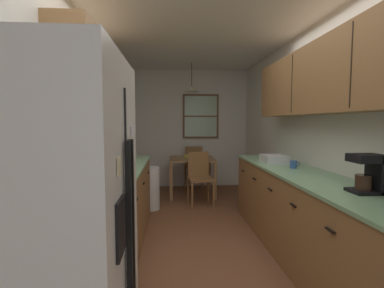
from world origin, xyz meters
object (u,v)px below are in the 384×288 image
Objects in this scene: stove_range at (80,260)px; storage_canister at (101,170)px; mug_spare at (294,164)px; dining_chair_far at (194,164)px; microwave_over_range at (57,89)px; refrigerator at (41,254)px; trash_bin at (151,188)px; dining_chair_near at (200,175)px; dining_table at (192,164)px; table_serving_bowl at (189,156)px; dish_rack at (274,159)px; coffee_maker at (370,173)px.

stove_range reaches higher than storage_canister.
stove_range reaches higher than mug_spare.
microwave_over_range is at bearing -106.88° from dining_chair_far.
refrigerator is 2.47× the size of trash_bin.
dining_chair_near is at bearing 62.59° from storage_canister.
dining_table is at bearing 98.25° from dining_chair_near.
mug_spare reaches higher than table_serving_bowl.
stove_range reaches higher than trash_bin.
dish_rack is (0.91, -1.92, 0.34)m from dining_table.
stove_range is 3.84× the size of coffee_maker.
refrigerator is at bearing -130.29° from dish_rack.
dining_chair_near is (0.09, -0.62, -0.11)m from dining_table.
dining_chair_far is (0.09, 0.62, -0.11)m from dining_table.
stove_range reaches higher than dining_chair_near.
refrigerator reaches higher than dish_rack.
microwave_over_range is 0.65× the size of dining_chair_near.
stove_range is 3.66m from table_serving_bowl.
dining_chair_near is (1.12, 2.81, 0.03)m from stove_range.
microwave_over_range is at bearing -113.65° from dining_chair_near.
storage_canister is (-1.03, -2.79, 0.38)m from dining_table.
refrigerator reaches higher than dining_chair_near.
trash_bin is at bearing 85.96° from refrigerator.
stove_range is 2.16m from coffee_maker.
table_serving_bowl is (-1.11, 3.51, -0.30)m from coffee_maker.
dining_table is at bearing 69.69° from storage_canister.
mug_spare reaches higher than dining_chair_far.
mug_spare is (0.89, -1.70, 0.44)m from dining_chair_near.
dining_chair_far is at bearing 75.25° from table_serving_bowl.
coffee_maker is at bearing 0.16° from stove_range.
refrigerator is at bearing -84.79° from stove_range.
microwave_over_range is 2.04× the size of coffee_maker.
storage_canister is at bearing -108.22° from dining_chair_far.
storage_canister reaches higher than dish_rack.
dining_chair_far is 2.71m from dish_rack.
refrigerator is 3.32m from trash_bin.
dining_chair_near is 4.55× the size of table_serving_bowl.
storage_canister is 0.51× the size of dish_rack.
refrigerator is 1.55× the size of stove_range.
microwave_over_range is 0.65× the size of dining_chair_far.
microwave_over_range is 2.64m from dish_rack.
dish_rack is 1.72× the size of table_serving_bowl.
mug_spare is (0.89, -2.95, 0.44)m from dining_chair_far.
table_serving_bowl is at bearing -104.75° from dining_chair_far.
microwave_over_range is at bearing -108.36° from dining_table.
dining_table is 4.35× the size of table_serving_bowl.
refrigerator is at bearing -160.94° from coffee_maker.
stove_range is at bearing -105.40° from dining_chair_far.
dining_chair_far is at bearing 74.60° from stove_range.
table_serving_bowl reaches higher than dining_table.
table_serving_bowl is at bearing 101.51° from dining_chair_near.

